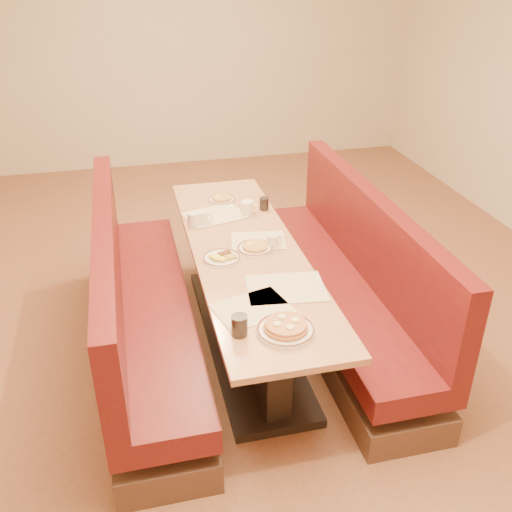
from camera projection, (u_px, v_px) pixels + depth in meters
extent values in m
plane|color=#9E6647|center=(247.00, 341.00, 4.12)|extent=(8.00, 8.00, 0.00)
cube|color=beige|center=(173.00, 51.00, 6.87)|extent=(6.00, 0.04, 2.80)
cube|color=black|center=(247.00, 338.00, 4.10)|extent=(0.55, 1.88, 0.06)
cube|color=black|center=(246.00, 300.00, 3.95)|extent=(0.15, 1.75, 0.71)
cube|color=tan|center=(246.00, 252.00, 3.77)|extent=(0.70, 2.50, 0.04)
cube|color=#4C3326|center=(151.00, 343.00, 3.93)|extent=(0.55, 2.50, 0.20)
cube|color=#601A10|center=(148.00, 311.00, 3.80)|extent=(0.55, 2.50, 0.16)
cube|color=#601A10|center=(108.00, 265.00, 3.58)|extent=(0.12, 2.50, 0.60)
cube|color=#4C3326|center=(336.00, 317.00, 4.21)|extent=(0.55, 2.50, 0.20)
cube|color=#601A10|center=(338.00, 286.00, 4.08)|extent=(0.55, 2.50, 0.16)
cube|color=#601A10|center=(371.00, 235.00, 3.94)|extent=(0.12, 2.50, 0.60)
cube|color=beige|center=(252.00, 308.00, 3.14)|extent=(0.47, 0.40, 0.00)
cube|color=beige|center=(286.00, 288.00, 3.33)|extent=(0.49, 0.39, 0.00)
cube|color=beige|center=(215.00, 215.00, 4.23)|extent=(0.49, 0.42, 0.00)
cube|color=beige|center=(258.00, 240.00, 3.86)|extent=(0.40, 0.33, 0.00)
cylinder|color=white|center=(286.00, 331.00, 2.95)|extent=(0.31, 0.31, 0.02)
torus|color=brown|center=(286.00, 329.00, 2.94)|extent=(0.30, 0.30, 0.01)
cylinder|color=#C97F48|center=(286.00, 327.00, 2.94)|extent=(0.23, 0.23, 0.02)
cylinder|color=#C97F48|center=(286.00, 324.00, 2.93)|extent=(0.22, 0.22, 0.02)
cylinder|color=#F6F2A0|center=(295.00, 320.00, 2.94)|extent=(0.04, 0.04, 0.01)
cylinder|color=#F6F2A0|center=(282.00, 317.00, 2.96)|extent=(0.04, 0.04, 0.01)
cylinder|color=#F6F2A0|center=(277.00, 324.00, 2.91)|extent=(0.04, 0.04, 0.01)
cylinder|color=#F6F2A0|center=(290.00, 327.00, 2.88)|extent=(0.04, 0.04, 0.01)
cylinder|color=white|center=(222.00, 258.00, 3.63)|extent=(0.24, 0.24, 0.02)
torus|color=brown|center=(222.00, 257.00, 3.63)|extent=(0.24, 0.24, 0.01)
ellipsoid|color=#FFF941|center=(216.00, 258.00, 3.59)|extent=(0.06, 0.06, 0.03)
ellipsoid|color=#FFF941|center=(222.00, 259.00, 3.58)|extent=(0.05, 0.05, 0.03)
ellipsoid|color=#FFF941|center=(212.00, 256.00, 3.62)|extent=(0.05, 0.05, 0.03)
cylinder|color=brown|center=(225.00, 254.00, 3.65)|extent=(0.09, 0.05, 0.02)
cylinder|color=brown|center=(224.00, 252.00, 3.67)|extent=(0.09, 0.05, 0.02)
cube|color=gold|center=(231.00, 257.00, 3.62)|extent=(0.08, 0.07, 0.02)
cylinder|color=white|center=(255.00, 249.00, 3.75)|extent=(0.24, 0.24, 0.02)
torus|color=brown|center=(255.00, 248.00, 3.74)|extent=(0.24, 0.24, 0.01)
cylinder|color=#C39144|center=(255.00, 246.00, 3.74)|extent=(0.17, 0.17, 0.02)
ellipsoid|color=#FFF941|center=(250.00, 244.00, 3.75)|extent=(0.05, 0.05, 0.03)
cylinder|color=white|center=(222.00, 200.00, 4.47)|extent=(0.22, 0.22, 0.02)
torus|color=brown|center=(222.00, 199.00, 4.47)|extent=(0.21, 0.21, 0.01)
cylinder|color=#C39144|center=(222.00, 198.00, 4.46)|extent=(0.15, 0.15, 0.02)
ellipsoid|color=#FFF941|center=(218.00, 196.00, 4.47)|extent=(0.05, 0.05, 0.02)
cylinder|color=white|center=(273.00, 241.00, 3.78)|extent=(0.08, 0.08, 0.09)
torus|color=white|center=(279.00, 239.00, 3.79)|extent=(0.06, 0.03, 0.06)
cylinder|color=black|center=(273.00, 236.00, 3.76)|extent=(0.07, 0.07, 0.01)
cylinder|color=white|center=(202.00, 218.00, 4.08)|extent=(0.09, 0.09, 0.10)
torus|color=white|center=(208.00, 218.00, 4.08)|extent=(0.07, 0.03, 0.07)
cylinder|color=black|center=(201.00, 212.00, 4.06)|extent=(0.08, 0.08, 0.01)
cylinder|color=white|center=(247.00, 208.00, 4.23)|extent=(0.09, 0.09, 0.10)
torus|color=white|center=(254.00, 208.00, 4.23)|extent=(0.07, 0.04, 0.07)
cylinder|color=black|center=(247.00, 202.00, 4.21)|extent=(0.08, 0.08, 0.01)
cylinder|color=white|center=(194.00, 219.00, 4.06)|extent=(0.09, 0.09, 0.10)
torus|color=white|center=(201.00, 219.00, 4.06)|extent=(0.07, 0.03, 0.07)
cylinder|color=black|center=(194.00, 214.00, 4.04)|extent=(0.08, 0.08, 0.01)
cylinder|color=black|center=(239.00, 326.00, 2.91)|extent=(0.08, 0.08, 0.11)
cylinder|color=silver|center=(239.00, 326.00, 2.90)|extent=(0.08, 0.08, 0.12)
cylinder|color=black|center=(264.00, 204.00, 4.31)|extent=(0.07, 0.07, 0.09)
cylinder|color=silver|center=(264.00, 204.00, 4.31)|extent=(0.07, 0.07, 0.10)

